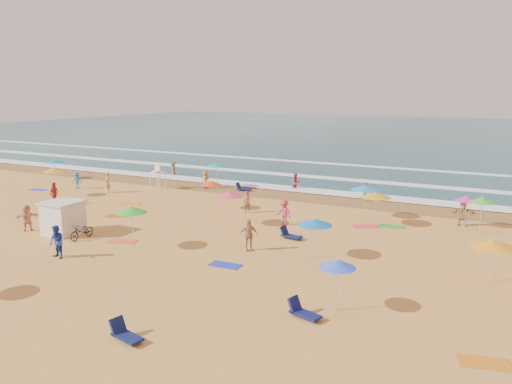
% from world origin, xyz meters
% --- Properties ---
extents(ground, '(220.00, 220.00, 0.00)m').
position_xyz_m(ground, '(0.00, 0.00, 0.00)').
color(ground, gold).
rests_on(ground, ground).
extents(ocean, '(220.00, 140.00, 0.18)m').
position_xyz_m(ocean, '(0.00, 84.00, 0.00)').
color(ocean, '#0C4756').
rests_on(ocean, ground).
extents(wet_sand, '(220.00, 220.00, 0.00)m').
position_xyz_m(wet_sand, '(0.00, 12.50, 0.01)').
color(wet_sand, olive).
rests_on(wet_sand, ground).
extents(surf_foam, '(200.00, 18.70, 0.05)m').
position_xyz_m(surf_foam, '(0.00, 21.32, 0.10)').
color(surf_foam, white).
rests_on(surf_foam, ground).
extents(cabana, '(2.00, 2.00, 2.00)m').
position_xyz_m(cabana, '(-5.97, -4.96, 1.00)').
color(cabana, white).
rests_on(cabana, ground).
extents(cabana_roof, '(2.20, 2.20, 0.12)m').
position_xyz_m(cabana_roof, '(-5.97, -4.96, 2.06)').
color(cabana_roof, silver).
rests_on(cabana_roof, cabana).
extents(bicycle, '(0.70, 1.87, 0.97)m').
position_xyz_m(bicycle, '(-4.07, -5.26, 0.49)').
color(bicycle, black).
rests_on(bicycle, ground).
extents(lifeguard_stand, '(1.20, 1.20, 2.10)m').
position_xyz_m(lifeguard_stand, '(-9.89, 9.59, 1.05)').
color(lifeguard_stand, white).
rests_on(lifeguard_stand, ground).
extents(beach_umbrellas, '(43.28, 28.96, 0.80)m').
position_xyz_m(beach_umbrellas, '(0.54, 0.43, 2.12)').
color(beach_umbrellas, orange).
rests_on(beach_umbrellas, ground).
extents(loungers, '(35.01, 28.37, 0.34)m').
position_xyz_m(loungers, '(5.13, -4.18, 0.17)').
color(loungers, '#0F1B4E').
rests_on(loungers, ground).
extents(towels, '(47.31, 19.14, 0.03)m').
position_xyz_m(towels, '(-2.31, -2.05, 0.01)').
color(towels, '#D85B1B').
rests_on(towels, ground).
extents(beachgoers, '(48.93, 27.27, 2.10)m').
position_xyz_m(beachgoers, '(-2.40, 3.80, 0.81)').
color(beachgoers, '#234AA4').
rests_on(beachgoers, ground).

